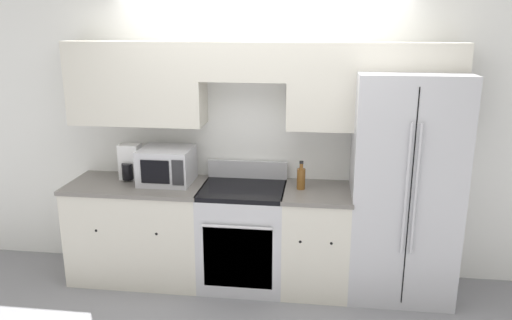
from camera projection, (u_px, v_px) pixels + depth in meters
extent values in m
plane|color=gray|center=(251.00, 300.00, 4.22)|extent=(12.00, 12.00, 0.00)
cube|color=white|center=(261.00, 134.00, 4.51)|extent=(8.00, 0.06, 2.60)
cube|color=beige|center=(137.00, 83.00, 4.33)|extent=(1.18, 0.33, 0.72)
cube|color=beige|center=(245.00, 61.00, 4.16)|extent=(0.73, 0.33, 0.32)
cube|color=beige|center=(374.00, 87.00, 4.08)|extent=(1.41, 0.33, 0.72)
cube|color=beige|center=(140.00, 232.00, 4.54)|extent=(1.18, 0.62, 0.86)
cube|color=slate|center=(137.00, 185.00, 4.42)|extent=(1.21, 0.64, 0.03)
sphere|color=black|center=(96.00, 230.00, 4.24)|extent=(0.03, 0.03, 0.03)
sphere|color=black|center=(157.00, 234.00, 4.18)|extent=(0.03, 0.03, 0.03)
cube|color=beige|center=(316.00, 241.00, 4.34)|extent=(0.55, 0.62, 0.86)
cube|color=slate|center=(317.00, 193.00, 4.22)|extent=(0.58, 0.64, 0.03)
sphere|color=black|center=(300.00, 242.00, 4.03)|extent=(0.03, 0.03, 0.03)
sphere|color=black|center=(331.00, 243.00, 4.00)|extent=(0.03, 0.03, 0.03)
cube|color=#B7B7BC|center=(243.00, 238.00, 4.42)|extent=(0.73, 0.62, 0.86)
cube|color=black|center=(238.00, 257.00, 4.14)|extent=(0.58, 0.01, 0.55)
cube|color=black|center=(243.00, 190.00, 4.30)|extent=(0.73, 0.62, 0.04)
cube|color=#B7B7BC|center=(248.00, 169.00, 4.54)|extent=(0.73, 0.04, 0.16)
cylinder|color=silver|center=(237.00, 227.00, 4.04)|extent=(0.58, 0.02, 0.02)
cube|color=#B7B7BC|center=(403.00, 187.00, 4.15)|extent=(0.86, 0.70, 1.90)
cube|color=black|center=(410.00, 201.00, 3.82)|extent=(0.01, 0.01, 1.75)
cylinder|color=#B7B7BC|center=(407.00, 190.00, 3.78)|extent=(0.02, 0.02, 1.04)
cylinder|color=#B7B7BC|center=(416.00, 190.00, 3.77)|extent=(0.02, 0.02, 1.04)
cube|color=#B7B7BC|center=(167.00, 165.00, 4.39)|extent=(0.45, 0.40, 0.31)
cube|color=black|center=(155.00, 172.00, 4.20)|extent=(0.25, 0.01, 0.20)
cube|color=#262628|center=(178.00, 173.00, 4.18)|extent=(0.10, 0.01, 0.22)
cylinder|color=brown|center=(301.00, 179.00, 4.23)|extent=(0.07, 0.07, 0.18)
cylinder|color=brown|center=(301.00, 166.00, 4.20)|extent=(0.03, 0.03, 0.05)
cylinder|color=black|center=(301.00, 162.00, 4.20)|extent=(0.03, 0.03, 0.02)
cube|color=white|center=(130.00, 161.00, 4.50)|extent=(0.18, 0.14, 0.32)
cylinder|color=black|center=(128.00, 171.00, 4.44)|extent=(0.10, 0.10, 0.14)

